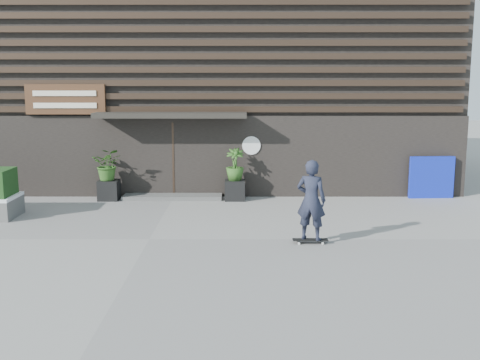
{
  "coord_description": "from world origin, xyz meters",
  "views": [
    {
      "loc": [
        2.09,
        -12.66,
        3.55
      ],
      "look_at": [
        2.06,
        1.55,
        1.1
      ],
      "focal_mm": 43.16,
      "sensor_mm": 36.0,
      "label": 1
    }
  ],
  "objects_px": {
    "planter_pot_left": "(109,190)",
    "planter_pot_right": "(235,190)",
    "skateboarder": "(311,200)",
    "blue_tarp": "(431,177)"
  },
  "relations": [
    {
      "from": "skateboarder",
      "to": "planter_pot_right",
      "type": "bearing_deg",
      "value": 109.95
    },
    {
      "from": "planter_pot_left",
      "to": "skateboarder",
      "type": "distance_m",
      "value": 7.3
    },
    {
      "from": "blue_tarp",
      "to": "skateboarder",
      "type": "relative_size",
      "value": 0.73
    },
    {
      "from": "planter_pot_right",
      "to": "skateboarder",
      "type": "xyz_separation_m",
      "value": [
        1.72,
        -4.74,
        0.68
      ]
    },
    {
      "from": "planter_pot_right",
      "to": "skateboarder",
      "type": "relative_size",
      "value": 0.32
    },
    {
      "from": "planter_pot_left",
      "to": "skateboarder",
      "type": "height_order",
      "value": "skateboarder"
    },
    {
      "from": "planter_pot_left",
      "to": "planter_pot_right",
      "type": "bearing_deg",
      "value": 0.0
    },
    {
      "from": "planter_pot_right",
      "to": "planter_pot_left",
      "type": "bearing_deg",
      "value": 180.0
    },
    {
      "from": "blue_tarp",
      "to": "skateboarder",
      "type": "distance_m",
      "value": 6.62
    },
    {
      "from": "planter_pot_left",
      "to": "skateboarder",
      "type": "bearing_deg",
      "value": -40.63
    }
  ]
}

